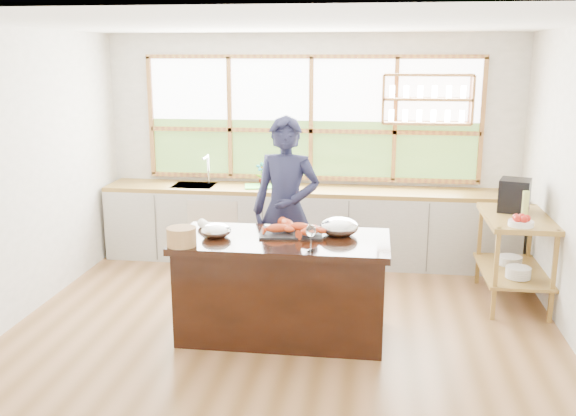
% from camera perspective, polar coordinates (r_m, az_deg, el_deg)
% --- Properties ---
extents(ground_plane, '(5.00, 5.00, 0.00)m').
position_cam_1_polar(ground_plane, '(6.07, -0.21, -10.36)').
color(ground_plane, '#986A42').
extents(room_shell, '(5.02, 4.52, 2.71)m').
position_cam_1_polar(room_shell, '(6.09, 0.67, 6.88)').
color(room_shell, white).
rests_on(room_shell, ground_plane).
extents(back_counter, '(4.90, 0.63, 0.90)m').
position_cam_1_polar(back_counter, '(7.74, 1.64, -1.46)').
color(back_counter, beige).
rests_on(back_counter, ground_plane).
extents(right_shelf_unit, '(0.62, 1.10, 0.90)m').
position_cam_1_polar(right_shelf_unit, '(6.80, 19.52, -3.08)').
color(right_shelf_unit, olive).
rests_on(right_shelf_unit, ground_plane).
extents(island, '(1.85, 0.90, 0.90)m').
position_cam_1_polar(island, '(5.71, -0.50, -7.00)').
color(island, black).
rests_on(island, ground_plane).
extents(cook, '(0.74, 0.54, 1.88)m').
position_cam_1_polar(cook, '(6.38, -0.17, -0.25)').
color(cook, '#1A1C37').
rests_on(cook, ground_plane).
extents(potted_plant, '(0.18, 0.15, 0.29)m').
position_cam_1_polar(potted_plant, '(7.74, -2.33, 3.02)').
color(potted_plant, slate).
rests_on(potted_plant, back_counter).
extents(cutting_board, '(0.45, 0.37, 0.01)m').
position_cam_1_polar(cutting_board, '(7.71, -2.36, 1.94)').
color(cutting_board, '#4CC845').
rests_on(cutting_board, back_counter).
extents(espresso_machine, '(0.37, 0.38, 0.33)m').
position_cam_1_polar(espresso_machine, '(6.88, 19.49, 1.07)').
color(espresso_machine, black).
rests_on(espresso_machine, right_shelf_unit).
extents(wine_bottle, '(0.07, 0.07, 0.27)m').
position_cam_1_polar(wine_bottle, '(6.64, 20.34, 0.30)').
color(wine_bottle, '#ACBA5D').
rests_on(wine_bottle, right_shelf_unit).
extents(fruit_bowl, '(0.23, 0.23, 0.11)m').
position_cam_1_polar(fruit_bowl, '(6.33, 20.00, -1.13)').
color(fruit_bowl, silver).
rests_on(fruit_bowl, right_shelf_unit).
extents(slate_board, '(0.59, 0.46, 0.02)m').
position_cam_1_polar(slate_board, '(5.70, 0.29, -2.23)').
color(slate_board, black).
rests_on(slate_board, island).
extents(lobster_pile, '(0.52, 0.44, 0.08)m').
position_cam_1_polar(lobster_pile, '(5.68, 0.51, -1.77)').
color(lobster_pile, '#D24518').
rests_on(lobster_pile, slate_board).
extents(mixing_bowl_left, '(0.26, 0.26, 0.13)m').
position_cam_1_polar(mixing_bowl_left, '(5.64, -6.41, -2.01)').
color(mixing_bowl_left, silver).
rests_on(mixing_bowl_left, island).
extents(mixing_bowl_right, '(0.34, 0.34, 0.16)m').
position_cam_1_polar(mixing_bowl_right, '(5.68, 4.58, -1.68)').
color(mixing_bowl_right, silver).
rests_on(mixing_bowl_right, island).
extents(wine_glass, '(0.08, 0.08, 0.22)m').
position_cam_1_polar(wine_glass, '(5.18, 2.04, -2.13)').
color(wine_glass, silver).
rests_on(wine_glass, island).
extents(wicker_basket, '(0.25, 0.25, 0.16)m').
position_cam_1_polar(wicker_basket, '(5.41, -9.44, -2.53)').
color(wicker_basket, '#A27E4F').
rests_on(wicker_basket, island).
extents(parchment_roll, '(0.23, 0.30, 0.08)m').
position_cam_1_polar(parchment_roll, '(5.84, -7.25, -1.65)').
color(parchment_roll, white).
rests_on(parchment_roll, island).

